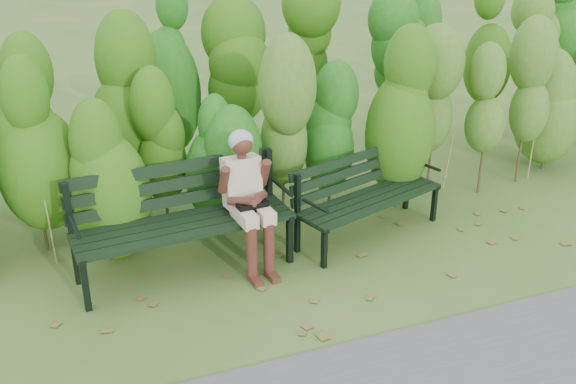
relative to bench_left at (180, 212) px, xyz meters
name	(u,v)px	position (x,y,z in m)	size (l,w,h in m)	color
ground	(302,283)	(0.92, -0.66, -0.58)	(80.00, 80.00, 0.00)	#365B1C
hedge_band	(236,93)	(0.92, 1.20, 0.68)	(11.04, 1.67, 2.42)	#47381E
leaf_litter	(276,291)	(0.66, -0.71, -0.57)	(5.49, 2.21, 0.01)	brown
bench_left	(180,212)	(0.00, 0.00, 0.00)	(2.00, 0.78, 0.98)	black
bench_right	(364,190)	(1.87, 0.03, -0.10)	(1.71, 1.00, 0.81)	black
seated_woman	(247,191)	(0.59, -0.15, 0.17)	(0.49, 0.72, 1.29)	#C6AC94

